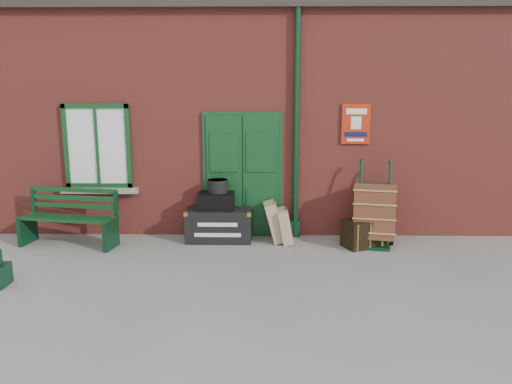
{
  "coord_description": "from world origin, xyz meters",
  "views": [
    {
      "loc": [
        0.09,
        -7.39,
        2.65
      ],
      "look_at": [
        -0.04,
        0.6,
        1.0
      ],
      "focal_mm": 35.0,
      "sensor_mm": 36.0,
      "label": 1
    }
  ],
  "objects_px": {
    "bench": "(70,216)",
    "dark_trunk": "(363,233)",
    "houdini_trunk": "(219,224)",
    "porter_trolley": "(374,214)"
  },
  "relations": [
    {
      "from": "houdini_trunk",
      "to": "dark_trunk",
      "type": "height_order",
      "value": "houdini_trunk"
    },
    {
      "from": "houdini_trunk",
      "to": "dark_trunk",
      "type": "distance_m",
      "value": 2.52
    },
    {
      "from": "bench",
      "to": "houdini_trunk",
      "type": "xyz_separation_m",
      "value": [
        2.54,
        0.31,
        -0.22
      ]
    },
    {
      "from": "houdini_trunk",
      "to": "dark_trunk",
      "type": "bearing_deg",
      "value": -7.57
    },
    {
      "from": "houdini_trunk",
      "to": "porter_trolley",
      "type": "relative_size",
      "value": 0.81
    },
    {
      "from": "houdini_trunk",
      "to": "porter_trolley",
      "type": "distance_m",
      "value": 2.71
    },
    {
      "from": "bench",
      "to": "houdini_trunk",
      "type": "bearing_deg",
      "value": 16.93
    },
    {
      "from": "bench",
      "to": "dark_trunk",
      "type": "distance_m",
      "value": 5.04
    },
    {
      "from": "bench",
      "to": "dark_trunk",
      "type": "height_order",
      "value": "bench"
    },
    {
      "from": "bench",
      "to": "porter_trolley",
      "type": "height_order",
      "value": "porter_trolley"
    }
  ]
}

